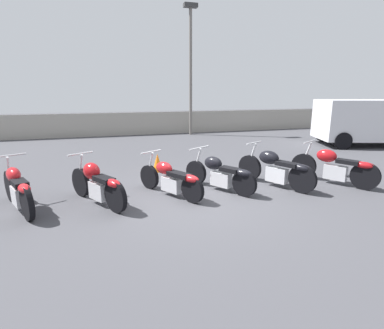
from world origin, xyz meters
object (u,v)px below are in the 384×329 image
motorcycle_slot_3 (220,173)px  motorcycle_slot_0 (18,189)px  motorcycle_slot_2 (171,179)px  motorcycle_slot_5 (334,167)px  motorcycle_slot_4 (276,168)px  light_pole_left (191,59)px  parked_van (372,120)px  traffic_cone_near (158,163)px  motorcycle_slot_1 (97,184)px

motorcycle_slot_3 → motorcycle_slot_0: bearing=148.5°
motorcycle_slot_2 → motorcycle_slot_5: 4.23m
motorcycle_slot_0 → motorcycle_slot_4: size_ratio=0.95×
light_pole_left → parked_van: (6.64, -5.47, -2.86)m
light_pole_left → traffic_cone_near: 8.68m
motorcycle_slot_2 → motorcycle_slot_3: 1.22m
motorcycle_slot_3 → parked_van: 9.49m
motorcycle_slot_1 → traffic_cone_near: motorcycle_slot_1 is taller
motorcycle_slot_0 → motorcycle_slot_3: motorcycle_slot_0 is taller
motorcycle_slot_2 → light_pole_left: bearing=40.3°
parked_van → motorcycle_slot_1: bearing=127.1°
light_pole_left → parked_van: light_pole_left is taller
motorcycle_slot_4 → motorcycle_slot_0: bearing=152.2°
motorcycle_slot_4 → motorcycle_slot_5: bearing=-35.6°
motorcycle_slot_1 → motorcycle_slot_2: (1.60, 0.07, -0.05)m
motorcycle_slot_5 → motorcycle_slot_3: bearing=143.0°
motorcycle_slot_3 → motorcycle_slot_4: bearing=-36.6°
light_pole_left → motorcycle_slot_4: (-0.56, -9.46, -3.50)m
light_pole_left → motorcycle_slot_0: light_pole_left is taller
motorcycle_slot_0 → light_pole_left: bearing=30.7°
light_pole_left → motorcycle_slot_2: (-3.22, -9.40, -3.57)m
motorcycle_slot_1 → parked_van: 12.15m
motorcycle_slot_2 → parked_van: size_ratio=0.36×
motorcycle_slot_4 → traffic_cone_near: bearing=111.7°
traffic_cone_near → motorcycle_slot_2: bearing=-92.0°
motorcycle_slot_3 → motorcycle_slot_5: size_ratio=0.92×
light_pole_left → motorcycle_slot_4: light_pole_left is taller
motorcycle_slot_2 → traffic_cone_near: motorcycle_slot_2 is taller
light_pole_left → motorcycle_slot_4: bearing=-93.4°
motorcycle_slot_2 → motorcycle_slot_5: motorcycle_slot_5 is taller
motorcycle_slot_4 → parked_van: (7.20, 3.99, 0.64)m
motorcycle_slot_0 → traffic_cone_near: motorcycle_slot_0 is taller
motorcycle_slot_1 → motorcycle_slot_5: bearing=-32.9°
motorcycle_slot_0 → motorcycle_slot_1: bearing=-28.5°
motorcycle_slot_1 → motorcycle_slot_3: (2.82, 0.12, -0.03)m
parked_van → traffic_cone_near: (-9.78, -1.73, -0.84)m
light_pole_left → motorcycle_slot_4: size_ratio=3.35×
motorcycle_slot_2 → parked_van: 10.63m
parked_van → motorcycle_slot_3: bearing=132.0°
light_pole_left → parked_van: bearing=-39.5°
motorcycle_slot_2 → motorcycle_slot_3: bearing=-28.2°
motorcycle_slot_5 → parked_van: bearing=6.6°
light_pole_left → motorcycle_slot_3: 10.19m
motorcycle_slot_0 → motorcycle_slot_5: size_ratio=0.96×
motorcycle_slot_3 → motorcycle_slot_4: 1.44m
motorcycle_slot_3 → motorcycle_slot_5: (3.00, -0.36, 0.04)m
motorcycle_slot_1 → motorcycle_slot_2: motorcycle_slot_1 is taller
light_pole_left → motorcycle_slot_1: size_ratio=3.65×
parked_van → motorcycle_slot_2: bearing=129.6°
motorcycle_slot_3 → parked_van: size_ratio=0.37×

